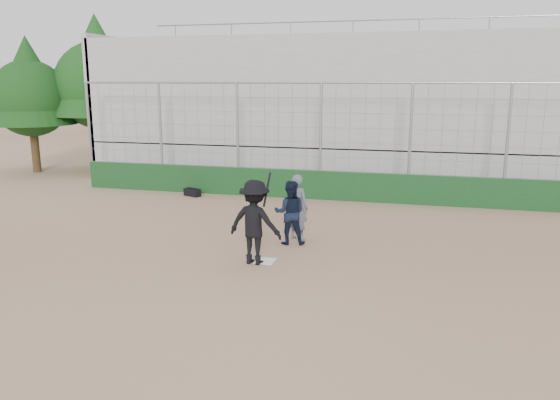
% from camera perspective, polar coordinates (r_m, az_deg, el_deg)
% --- Properties ---
extents(ground, '(90.00, 90.00, 0.00)m').
position_cam_1_polar(ground, '(12.64, -1.59, -6.42)').
color(ground, '#825D46').
rests_on(ground, ground).
extents(home_plate, '(0.44, 0.44, 0.02)m').
position_cam_1_polar(home_plate, '(12.64, -1.59, -6.37)').
color(home_plate, white).
rests_on(home_plate, ground).
extents(backstop, '(18.10, 0.25, 4.04)m').
position_cam_1_polar(backstop, '(19.05, 4.20, 2.93)').
color(backstop, '#113817').
rests_on(backstop, ground).
extents(bleachers, '(20.25, 6.70, 6.98)m').
position_cam_1_polar(bleachers, '(23.71, 6.45, 9.52)').
color(bleachers, '#9B9B9B').
rests_on(bleachers, ground).
extents(tree_left, '(4.48, 4.48, 7.00)m').
position_cam_1_polar(tree_left, '(26.67, -18.50, 12.43)').
color(tree_left, '#322312').
rests_on(tree_left, ground).
extents(tree_right, '(3.84, 3.84, 6.00)m').
position_cam_1_polar(tree_right, '(26.91, -24.71, 10.60)').
color(tree_right, '#352513').
rests_on(tree_right, ground).
extents(batter_at_plate, '(1.33, 0.88, 2.05)m').
position_cam_1_polar(batter_at_plate, '(12.27, -2.65, -2.32)').
color(batter_at_plate, black).
rests_on(batter_at_plate, ground).
extents(catcher_crouched, '(0.90, 0.76, 1.11)m').
position_cam_1_polar(catcher_crouched, '(13.78, 1.04, -2.42)').
color(catcher_crouched, black).
rests_on(catcher_crouched, ground).
extents(umpire, '(0.75, 0.64, 1.56)m').
position_cam_1_polar(umpire, '(14.12, 1.84, -1.10)').
color(umpire, '#525B68').
rests_on(umpire, ground).
extents(equipment_bag, '(0.69, 0.50, 0.31)m').
position_cam_1_polar(equipment_bag, '(19.88, -9.14, 0.80)').
color(equipment_bag, black).
rests_on(equipment_bag, ground).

